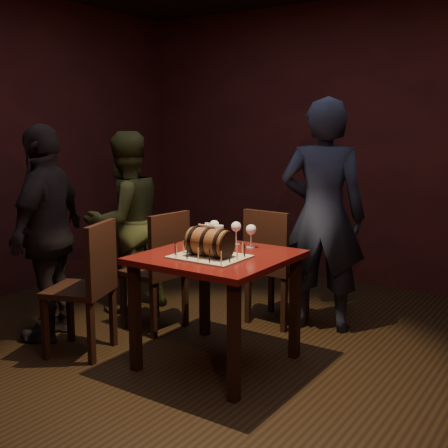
% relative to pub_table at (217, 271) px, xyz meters
% --- Properties ---
extents(room_shell, '(5.04, 5.04, 2.80)m').
position_rel_pub_table_xyz_m(room_shell, '(-0.04, -0.03, 0.76)').
color(room_shell, black).
rests_on(room_shell, ground).
extents(pub_table, '(0.90, 0.90, 0.75)m').
position_rel_pub_table_xyz_m(pub_table, '(0.00, 0.00, 0.00)').
color(pub_table, '#450B0B').
rests_on(pub_table, ground).
extents(cake_board, '(0.45, 0.35, 0.01)m').
position_rel_pub_table_xyz_m(cake_board, '(0.02, -0.11, 0.12)').
color(cake_board, gray).
rests_on(cake_board, pub_table).
extents(barrel_cake, '(0.33, 0.19, 0.19)m').
position_rel_pub_table_xyz_m(barrel_cake, '(0.02, -0.11, 0.21)').
color(barrel_cake, brown).
rests_on(barrel_cake, cake_board).
extents(birthday_candles, '(0.40, 0.30, 0.09)m').
position_rel_pub_table_xyz_m(birthday_candles, '(0.02, -0.11, 0.16)').
color(birthday_candles, '#F7E593').
rests_on(birthday_candles, cake_board).
extents(wine_glass_left, '(0.07, 0.07, 0.16)m').
position_rel_pub_table_xyz_m(wine_glass_left, '(-0.23, 0.30, 0.23)').
color(wine_glass_left, silver).
rests_on(wine_glass_left, pub_table).
extents(wine_glass_mid, '(0.07, 0.07, 0.16)m').
position_rel_pub_table_xyz_m(wine_glass_mid, '(-0.07, 0.34, 0.23)').
color(wine_glass_mid, silver).
rests_on(wine_glass_mid, pub_table).
extents(wine_glass_right, '(0.07, 0.07, 0.16)m').
position_rel_pub_table_xyz_m(wine_glass_right, '(0.08, 0.29, 0.23)').
color(wine_glass_right, silver).
rests_on(wine_glass_right, pub_table).
extents(pint_of_ale, '(0.07, 0.07, 0.15)m').
position_rel_pub_table_xyz_m(pint_of_ale, '(-0.12, 0.19, 0.18)').
color(pint_of_ale, silver).
rests_on(pint_of_ale, pub_table).
extents(menu_card, '(0.10, 0.05, 0.13)m').
position_rel_pub_table_xyz_m(menu_card, '(-0.28, 0.28, 0.17)').
color(menu_card, white).
rests_on(menu_card, pub_table).
extents(chair_back, '(0.43, 0.43, 0.93)m').
position_rel_pub_table_xyz_m(chair_back, '(-0.07, 0.87, -0.12)').
color(chair_back, black).
rests_on(chair_back, ground).
extents(chair_left_rear, '(0.44, 0.44, 0.93)m').
position_rel_pub_table_xyz_m(chair_left_rear, '(-0.72, 0.28, -0.12)').
color(chair_left_rear, black).
rests_on(chair_left_rear, ground).
extents(chair_left_front, '(0.51, 0.51, 0.93)m').
position_rel_pub_table_xyz_m(chair_left_front, '(-0.83, -0.35, -0.12)').
color(chair_left_front, black).
rests_on(chair_left_front, ground).
extents(person_back, '(0.75, 0.60, 1.78)m').
position_rel_pub_table_xyz_m(person_back, '(0.28, 1.02, 0.25)').
color(person_back, '#191E32').
rests_on(person_back, ground).
extents(person_left_rear, '(0.74, 0.86, 1.53)m').
position_rel_pub_table_xyz_m(person_left_rear, '(-1.32, 0.52, 0.13)').
color(person_left_rear, '#3E4422').
rests_on(person_left_rear, ground).
extents(person_left_front, '(0.72, 1.01, 1.59)m').
position_rel_pub_table_xyz_m(person_left_front, '(-1.32, -0.29, 0.15)').
color(person_left_front, black).
rests_on(person_left_front, ground).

